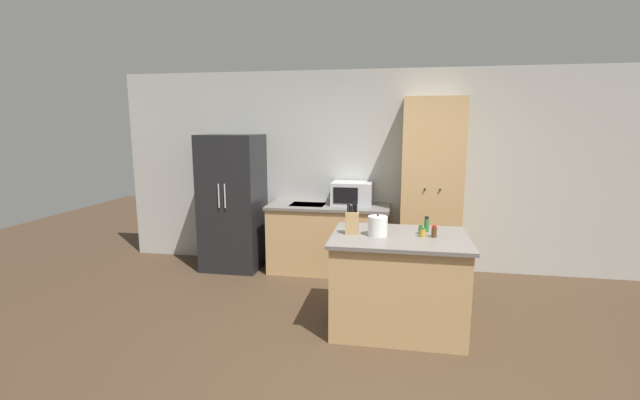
{
  "coord_description": "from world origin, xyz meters",
  "views": [
    {
      "loc": [
        0.18,
        -3.34,
        1.89
      ],
      "look_at": [
        -0.67,
        1.4,
        1.05
      ],
      "focal_mm": 24.0,
      "sensor_mm": 36.0,
      "label": 1
    }
  ],
  "objects_px": {
    "refrigerator": "(233,202)",
    "kettle": "(378,226)",
    "spice_bottle_tall_dark": "(434,232)",
    "spice_bottle_amber_oil": "(421,230)",
    "spice_bottle_green_herb": "(427,224)",
    "knife_block": "(352,222)",
    "pantry_cabinet": "(431,190)",
    "spice_bottle_short_red": "(423,232)",
    "microwave": "(352,193)"
  },
  "relations": [
    {
      "from": "refrigerator",
      "to": "spice_bottle_green_herb",
      "type": "height_order",
      "value": "refrigerator"
    },
    {
      "from": "knife_block",
      "to": "kettle",
      "type": "relative_size",
      "value": 1.48
    },
    {
      "from": "microwave",
      "to": "spice_bottle_green_herb",
      "type": "distance_m",
      "value": 1.59
    },
    {
      "from": "spice_bottle_amber_oil",
      "to": "spice_bottle_green_herb",
      "type": "xyz_separation_m",
      "value": [
        0.06,
        0.1,
        0.03
      ]
    },
    {
      "from": "spice_bottle_green_herb",
      "to": "kettle",
      "type": "distance_m",
      "value": 0.51
    },
    {
      "from": "microwave",
      "to": "spice_bottle_green_herb",
      "type": "relative_size",
      "value": 3.46
    },
    {
      "from": "pantry_cabinet",
      "to": "kettle",
      "type": "height_order",
      "value": "pantry_cabinet"
    },
    {
      "from": "knife_block",
      "to": "kettle",
      "type": "height_order",
      "value": "knife_block"
    },
    {
      "from": "refrigerator",
      "to": "spice_bottle_short_red",
      "type": "distance_m",
      "value": 2.76
    },
    {
      "from": "refrigerator",
      "to": "spice_bottle_green_herb",
      "type": "bearing_deg",
      "value": -26.47
    },
    {
      "from": "pantry_cabinet",
      "to": "knife_block",
      "type": "relative_size",
      "value": 7.34
    },
    {
      "from": "knife_block",
      "to": "spice_bottle_amber_oil",
      "type": "xyz_separation_m",
      "value": [
        0.63,
        0.12,
        -0.07
      ]
    },
    {
      "from": "spice_bottle_short_red",
      "to": "kettle",
      "type": "distance_m",
      "value": 0.41
    },
    {
      "from": "spice_bottle_short_red",
      "to": "kettle",
      "type": "height_order",
      "value": "kettle"
    },
    {
      "from": "pantry_cabinet",
      "to": "spice_bottle_green_herb",
      "type": "bearing_deg",
      "value": -95.53
    },
    {
      "from": "knife_block",
      "to": "microwave",
      "type": "bearing_deg",
      "value": 95.95
    },
    {
      "from": "refrigerator",
      "to": "knife_block",
      "type": "bearing_deg",
      "value": -39.5
    },
    {
      "from": "spice_bottle_short_red",
      "to": "spice_bottle_amber_oil",
      "type": "bearing_deg",
      "value": 96.54
    },
    {
      "from": "spice_bottle_tall_dark",
      "to": "kettle",
      "type": "distance_m",
      "value": 0.51
    },
    {
      "from": "microwave",
      "to": "knife_block",
      "type": "relative_size",
      "value": 1.69
    },
    {
      "from": "spice_bottle_amber_oil",
      "to": "microwave",
      "type": "bearing_deg",
      "value": 118.86
    },
    {
      "from": "spice_bottle_tall_dark",
      "to": "spice_bottle_amber_oil",
      "type": "height_order",
      "value": "spice_bottle_tall_dark"
    },
    {
      "from": "spice_bottle_green_herb",
      "to": "pantry_cabinet",
      "type": "bearing_deg",
      "value": 84.47
    },
    {
      "from": "spice_bottle_short_red",
      "to": "spice_bottle_green_herb",
      "type": "distance_m",
      "value": 0.21
    },
    {
      "from": "spice_bottle_amber_oil",
      "to": "spice_bottle_green_herb",
      "type": "distance_m",
      "value": 0.12
    },
    {
      "from": "pantry_cabinet",
      "to": "kettle",
      "type": "xyz_separation_m",
      "value": [
        -0.58,
        -1.52,
        -0.13
      ]
    },
    {
      "from": "refrigerator",
      "to": "kettle",
      "type": "height_order",
      "value": "refrigerator"
    },
    {
      "from": "kettle",
      "to": "pantry_cabinet",
      "type": "bearing_deg",
      "value": 69.25
    },
    {
      "from": "pantry_cabinet",
      "to": "spice_bottle_short_red",
      "type": "xyz_separation_m",
      "value": [
        -0.17,
        -1.49,
        -0.18
      ]
    },
    {
      "from": "spice_bottle_amber_oil",
      "to": "kettle",
      "type": "xyz_separation_m",
      "value": [
        -0.39,
        -0.13,
        0.05
      ]
    },
    {
      "from": "spice_bottle_amber_oil",
      "to": "kettle",
      "type": "relative_size",
      "value": 0.43
    },
    {
      "from": "spice_bottle_tall_dark",
      "to": "spice_bottle_short_red",
      "type": "distance_m",
      "value": 0.1
    },
    {
      "from": "knife_block",
      "to": "kettle",
      "type": "xyz_separation_m",
      "value": [
        0.24,
        -0.01,
        -0.02
      ]
    },
    {
      "from": "knife_block",
      "to": "spice_bottle_short_red",
      "type": "bearing_deg",
      "value": 1.76
    },
    {
      "from": "pantry_cabinet",
      "to": "spice_bottle_green_herb",
      "type": "xyz_separation_m",
      "value": [
        -0.12,
        -1.29,
        -0.15
      ]
    },
    {
      "from": "refrigerator",
      "to": "kettle",
      "type": "distance_m",
      "value": 2.44
    },
    {
      "from": "refrigerator",
      "to": "microwave",
      "type": "distance_m",
      "value": 1.58
    },
    {
      "from": "refrigerator",
      "to": "spice_bottle_amber_oil",
      "type": "relative_size",
      "value": 20.31
    },
    {
      "from": "pantry_cabinet",
      "to": "microwave",
      "type": "bearing_deg",
      "value": 176.94
    },
    {
      "from": "kettle",
      "to": "spice_bottle_tall_dark",
      "type": "bearing_deg",
      "value": 3.52
    },
    {
      "from": "pantry_cabinet",
      "to": "refrigerator",
      "type": "bearing_deg",
      "value": -178.21
    },
    {
      "from": "knife_block",
      "to": "spice_bottle_short_red",
      "type": "distance_m",
      "value": 0.65
    },
    {
      "from": "spice_bottle_tall_dark",
      "to": "spice_bottle_amber_oil",
      "type": "relative_size",
      "value": 1.28
    },
    {
      "from": "microwave",
      "to": "kettle",
      "type": "xyz_separation_m",
      "value": [
        0.4,
        -1.57,
        -0.05
      ]
    },
    {
      "from": "knife_block",
      "to": "kettle",
      "type": "distance_m",
      "value": 0.24
    },
    {
      "from": "knife_block",
      "to": "spice_bottle_green_herb",
      "type": "relative_size",
      "value": 2.05
    },
    {
      "from": "knife_block",
      "to": "spice_bottle_short_red",
      "type": "height_order",
      "value": "knife_block"
    },
    {
      "from": "pantry_cabinet",
      "to": "microwave",
      "type": "distance_m",
      "value": 0.98
    },
    {
      "from": "refrigerator",
      "to": "spice_bottle_tall_dark",
      "type": "bearing_deg",
      "value": -29.64
    },
    {
      "from": "spice_bottle_tall_dark",
      "to": "refrigerator",
      "type": "bearing_deg",
      "value": 150.36
    }
  ]
}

